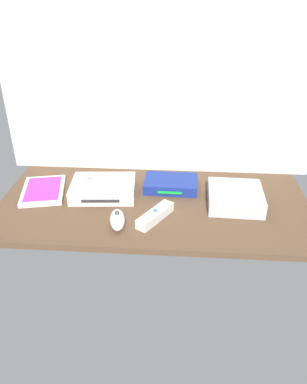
% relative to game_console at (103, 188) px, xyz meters
% --- Properties ---
extents(ground_plane, '(1.00, 0.48, 0.02)m').
position_rel_game_console_xyz_m(ground_plane, '(0.17, -0.04, -0.03)').
color(ground_plane, brown).
rests_on(ground_plane, ground).
extents(back_wall, '(1.10, 0.01, 0.64)m').
position_rel_game_console_xyz_m(back_wall, '(0.17, 0.20, 0.30)').
color(back_wall, silver).
rests_on(back_wall, ground).
extents(game_console, '(0.22, 0.18, 0.04)m').
position_rel_game_console_xyz_m(game_console, '(0.00, 0.00, 0.00)').
color(game_console, white).
rests_on(game_console, ground_plane).
extents(mini_computer, '(0.18, 0.18, 0.05)m').
position_rel_game_console_xyz_m(mini_computer, '(0.43, -0.03, 0.00)').
color(mini_computer, silver).
rests_on(mini_computer, ground_plane).
extents(game_case, '(0.17, 0.21, 0.02)m').
position_rel_game_console_xyz_m(game_case, '(-0.21, -0.00, -0.01)').
color(game_case, white).
rests_on(game_case, ground_plane).
extents(network_router, '(0.18, 0.13, 0.03)m').
position_rel_game_console_xyz_m(network_router, '(0.22, 0.06, -0.00)').
color(network_router, navy).
rests_on(network_router, ground_plane).
extents(remote_wand, '(0.11, 0.14, 0.03)m').
position_rel_game_console_xyz_m(remote_wand, '(0.18, -0.14, -0.01)').
color(remote_wand, white).
rests_on(remote_wand, ground_plane).
extents(remote_nunchuk, '(0.06, 0.11, 0.05)m').
position_rel_game_console_xyz_m(remote_nunchuk, '(0.08, -0.18, -0.00)').
color(remote_nunchuk, white).
rests_on(remote_nunchuk, ground_plane).
extents(remote_classic_pad, '(0.15, 0.10, 0.02)m').
position_rel_game_console_xyz_m(remote_classic_pad, '(-0.00, -0.01, 0.03)').
color(remote_classic_pad, white).
rests_on(remote_classic_pad, game_console).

